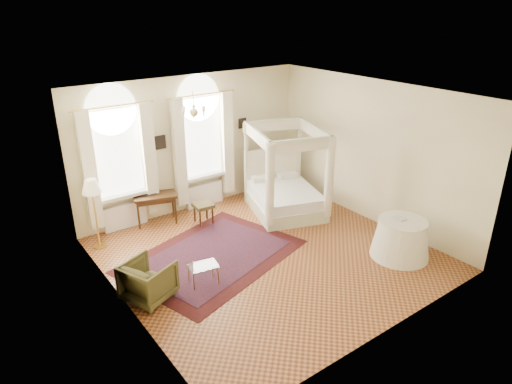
{
  "coord_description": "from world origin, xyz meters",
  "views": [
    {
      "loc": [
        -5.06,
        -6.48,
        4.89
      ],
      "look_at": [
        -0.0,
        0.4,
        1.27
      ],
      "focal_mm": 32.0,
      "sensor_mm": 36.0,
      "label": 1
    }
  ],
  "objects_px": {
    "floor_lamp": "(92,190)",
    "side_table": "(401,239)",
    "nightstand": "(272,180)",
    "writing_desk": "(155,199)",
    "armchair": "(148,280)",
    "stool": "(203,207)",
    "coffee_table": "(203,267)",
    "canopy_bed": "(285,193)"
  },
  "relations": [
    {
      "from": "side_table",
      "to": "canopy_bed",
      "type": "bearing_deg",
      "value": 99.83
    },
    {
      "from": "canopy_bed",
      "to": "stool",
      "type": "xyz_separation_m",
      "value": [
        -1.95,
        0.66,
        -0.08
      ]
    },
    {
      "from": "coffee_table",
      "to": "armchair",
      "type": "bearing_deg",
      "value": 170.85
    },
    {
      "from": "canopy_bed",
      "to": "writing_desk",
      "type": "relative_size",
      "value": 2.2
    },
    {
      "from": "armchair",
      "to": "side_table",
      "type": "height_order",
      "value": "side_table"
    },
    {
      "from": "writing_desk",
      "to": "armchair",
      "type": "relative_size",
      "value": 1.34
    },
    {
      "from": "nightstand",
      "to": "stool",
      "type": "height_order",
      "value": "nightstand"
    },
    {
      "from": "stool",
      "to": "coffee_table",
      "type": "relative_size",
      "value": 0.8
    },
    {
      "from": "armchair",
      "to": "floor_lamp",
      "type": "height_order",
      "value": "floor_lamp"
    },
    {
      "from": "writing_desk",
      "to": "stool",
      "type": "bearing_deg",
      "value": -35.38
    },
    {
      "from": "nightstand",
      "to": "writing_desk",
      "type": "xyz_separation_m",
      "value": [
        -3.47,
        -0.0,
        0.32
      ]
    },
    {
      "from": "nightstand",
      "to": "floor_lamp",
      "type": "xyz_separation_m",
      "value": [
        -4.95,
        -0.32,
        1.02
      ]
    },
    {
      "from": "canopy_bed",
      "to": "coffee_table",
      "type": "xyz_separation_m",
      "value": [
        -3.22,
        -1.51,
        -0.15
      ]
    },
    {
      "from": "nightstand",
      "to": "side_table",
      "type": "xyz_separation_m",
      "value": [
        -0.09,
        -4.35,
        0.1
      ]
    },
    {
      "from": "nightstand",
      "to": "floor_lamp",
      "type": "relative_size",
      "value": 0.38
    },
    {
      "from": "coffee_table",
      "to": "side_table",
      "type": "distance_m",
      "value": 4.05
    },
    {
      "from": "stool",
      "to": "floor_lamp",
      "type": "distance_m",
      "value": 2.57
    },
    {
      "from": "armchair",
      "to": "coffee_table",
      "type": "bearing_deg",
      "value": -122.1
    },
    {
      "from": "nightstand",
      "to": "writing_desk",
      "type": "bearing_deg",
      "value": -180.0
    },
    {
      "from": "canopy_bed",
      "to": "stool",
      "type": "height_order",
      "value": "canopy_bed"
    },
    {
      "from": "floor_lamp",
      "to": "coffee_table",
      "type": "bearing_deg",
      "value": -65.97
    },
    {
      "from": "writing_desk",
      "to": "side_table",
      "type": "relative_size",
      "value": 0.9
    },
    {
      "from": "nightstand",
      "to": "coffee_table",
      "type": "bearing_deg",
      "value": -143.78
    },
    {
      "from": "armchair",
      "to": "floor_lamp",
      "type": "relative_size",
      "value": 0.51
    },
    {
      "from": "stool",
      "to": "coffee_table",
      "type": "bearing_deg",
      "value": -120.35
    },
    {
      "from": "nightstand",
      "to": "side_table",
      "type": "height_order",
      "value": "side_table"
    },
    {
      "from": "writing_desk",
      "to": "stool",
      "type": "height_order",
      "value": "writing_desk"
    },
    {
      "from": "armchair",
      "to": "coffee_table",
      "type": "relative_size",
      "value": 1.3
    },
    {
      "from": "coffee_table",
      "to": "floor_lamp",
      "type": "relative_size",
      "value": 0.39
    },
    {
      "from": "canopy_bed",
      "to": "floor_lamp",
      "type": "relative_size",
      "value": 1.52
    },
    {
      "from": "floor_lamp",
      "to": "side_table",
      "type": "xyz_separation_m",
      "value": [
        4.85,
        -4.02,
        -0.92
      ]
    },
    {
      "from": "nightstand",
      "to": "stool",
      "type": "bearing_deg",
      "value": -166.01
    },
    {
      "from": "armchair",
      "to": "side_table",
      "type": "xyz_separation_m",
      "value": [
        4.75,
        -1.7,
        0.04
      ]
    },
    {
      "from": "writing_desk",
      "to": "stool",
      "type": "xyz_separation_m",
      "value": [
        0.9,
        -0.64,
        -0.21
      ]
    },
    {
      "from": "stool",
      "to": "armchair",
      "type": "distance_m",
      "value": 3.04
    },
    {
      "from": "writing_desk",
      "to": "armchair",
      "type": "bearing_deg",
      "value": -117.43
    },
    {
      "from": "side_table",
      "to": "coffee_table",
      "type": "bearing_deg",
      "value": 157.72
    },
    {
      "from": "canopy_bed",
      "to": "nightstand",
      "type": "bearing_deg",
      "value": 64.46
    },
    {
      "from": "floor_lamp",
      "to": "side_table",
      "type": "distance_m",
      "value": 6.37
    },
    {
      "from": "canopy_bed",
      "to": "writing_desk",
      "type": "height_order",
      "value": "canopy_bed"
    },
    {
      "from": "nightstand",
      "to": "coffee_table",
      "type": "xyz_separation_m",
      "value": [
        -3.84,
        -2.81,
        0.04
      ]
    },
    {
      "from": "coffee_table",
      "to": "side_table",
      "type": "bearing_deg",
      "value": -22.28
    }
  ]
}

